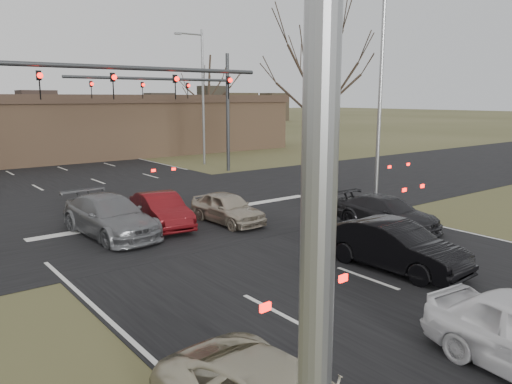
% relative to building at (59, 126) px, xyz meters
% --- Properties ---
extents(ground, '(360.00, 360.00, 0.00)m').
position_rel_building_xyz_m(ground, '(-2.00, -38.00, -2.67)').
color(ground, '#434424').
rests_on(ground, ground).
extents(road_cross, '(200.00, 14.00, 0.02)m').
position_rel_building_xyz_m(road_cross, '(-2.00, -23.00, -2.65)').
color(road_cross, black).
rests_on(road_cross, ground).
extents(building, '(42.40, 10.40, 5.30)m').
position_rel_building_xyz_m(building, '(0.00, 0.00, 0.00)').
color(building, '#8A674A').
rests_on(building, ground).
extents(mast_arm_near, '(12.12, 0.24, 8.00)m').
position_rel_building_xyz_m(mast_arm_near, '(-7.23, -25.00, 2.41)').
color(mast_arm_near, '#383A3D').
rests_on(mast_arm_near, ground).
extents(mast_arm_far, '(11.12, 0.24, 8.00)m').
position_rel_building_xyz_m(mast_arm_far, '(4.18, -15.00, 2.35)').
color(mast_arm_far, '#383A3D').
rests_on(mast_arm_far, ground).
extents(streetlight_right_near, '(2.34, 0.25, 10.00)m').
position_rel_building_xyz_m(streetlight_right_near, '(6.82, -28.00, 2.92)').
color(streetlight_right_near, gray).
rests_on(streetlight_right_near, ground).
extents(streetlight_right_far, '(2.34, 0.25, 10.00)m').
position_rel_building_xyz_m(streetlight_right_far, '(7.32, -11.00, 2.92)').
color(streetlight_right_far, gray).
rests_on(streetlight_right_far, ground).
extents(tree_right_near, '(6.90, 6.90, 11.50)m').
position_rel_building_xyz_m(tree_right_near, '(9.00, -22.00, 6.23)').
color(tree_right_near, black).
rests_on(tree_right_near, ground).
extents(tree_right_far, '(5.40, 5.40, 9.00)m').
position_rel_building_xyz_m(tree_right_far, '(13.00, -3.00, 4.29)').
color(tree_right_far, black).
rests_on(tree_right_far, ground).
extents(car_black_hatch, '(1.81, 4.49, 1.45)m').
position_rel_building_xyz_m(car_black_hatch, '(-0.73, -34.96, -1.94)').
color(car_black_hatch, black).
rests_on(car_black_hatch, ground).
extents(car_charcoal_sedan, '(1.90, 4.43, 1.27)m').
position_rel_building_xyz_m(car_charcoal_sedan, '(2.95, -31.84, -2.03)').
color(car_charcoal_sedan, black).
rests_on(car_charcoal_sedan, ground).
extents(car_grey_ahead, '(2.46, 5.25, 1.48)m').
position_rel_building_xyz_m(car_grey_ahead, '(-6.00, -26.12, -1.92)').
color(car_grey_ahead, slate).
rests_on(car_grey_ahead, ground).
extents(car_red_ahead, '(1.94, 4.19, 1.33)m').
position_rel_building_xyz_m(car_red_ahead, '(-3.89, -26.12, -2.00)').
color(car_red_ahead, '#560C0F').
rests_on(car_red_ahead, ground).
extents(car_silver_ahead, '(1.61, 3.78, 1.27)m').
position_rel_building_xyz_m(car_silver_ahead, '(-1.50, -27.28, -2.03)').
color(car_silver_ahead, '#AB9F8A').
rests_on(car_silver_ahead, ground).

